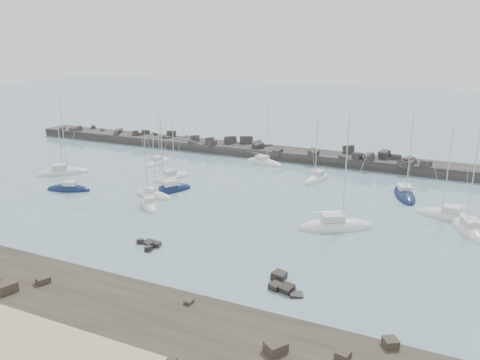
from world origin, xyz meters
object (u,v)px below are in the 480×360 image
at_px(sailboat_10, 468,230).
at_px(sailboat_3, 172,177).
at_px(sailboat_8, 404,195).
at_px(sailboat_14, 168,191).
at_px(sailboat_1, 158,163).
at_px(sailboat_4, 264,163).
at_px(sailboat_6, 317,179).
at_px(sailboat_9, 447,217).
at_px(sailboat_5, 149,205).
at_px(sailboat_7, 336,227).
at_px(sailboat_13, 153,196).
at_px(sailboat_2, 69,190).
at_px(sailboat_0, 63,173).

bearing_deg(sailboat_10, sailboat_3, 174.68).
xyz_separation_m(sailboat_8, sailboat_14, (-34.26, -13.23, 0.02)).
bearing_deg(sailboat_8, sailboat_14, -158.88).
xyz_separation_m(sailboat_1, sailboat_4, (18.89, 8.15, 0.00)).
height_order(sailboat_6, sailboat_9, sailboat_9).
xyz_separation_m(sailboat_4, sailboat_5, (-6.30, -29.08, 0.01)).
bearing_deg(sailboat_3, sailboat_4, 55.32).
distance_m(sailboat_6, sailboat_7, 21.21).
xyz_separation_m(sailboat_1, sailboat_8, (45.73, -1.02, 0.00)).
bearing_deg(sailboat_6, sailboat_3, -158.18).
distance_m(sailboat_6, sailboat_9, 22.96).
height_order(sailboat_6, sailboat_10, sailboat_10).
bearing_deg(sailboat_13, sailboat_5, -63.52).
distance_m(sailboat_3, sailboat_10, 46.68).
bearing_deg(sailboat_7, sailboat_2, -177.04).
distance_m(sailboat_4, sailboat_7, 33.05).
relative_size(sailboat_2, sailboat_4, 0.87).
bearing_deg(sailboat_6, sailboat_0, -160.58).
bearing_deg(sailboat_1, sailboat_9, -8.87).
height_order(sailboat_6, sailboat_7, sailboat_7).
height_order(sailboat_0, sailboat_8, sailboat_8).
height_order(sailboat_9, sailboat_14, sailboat_9).
bearing_deg(sailboat_14, sailboat_2, -158.12).
distance_m(sailboat_8, sailboat_10, 13.98).
bearing_deg(sailboat_0, sailboat_3, 16.41).
bearing_deg(sailboat_4, sailboat_6, -27.72).
distance_m(sailboat_6, sailboat_8, 14.79).
bearing_deg(sailboat_14, sailboat_6, 38.95).
height_order(sailboat_4, sailboat_6, sailboat_4).
relative_size(sailboat_7, sailboat_10, 1.13).
relative_size(sailboat_1, sailboat_6, 0.99).
bearing_deg(sailboat_3, sailboat_14, -62.29).
bearing_deg(sailboat_6, sailboat_1, -176.91).
xyz_separation_m(sailboat_2, sailboat_6, (34.50, 21.87, 0.01)).
bearing_deg(sailboat_10, sailboat_4, 150.54).
bearing_deg(sailboat_6, sailboat_2, -147.63).
distance_m(sailboat_1, sailboat_9, 52.60).
bearing_deg(sailboat_4, sailboat_2, -128.07).
bearing_deg(sailboat_10, sailboat_8, 128.65).
distance_m(sailboat_13, sailboat_14, 3.03).
distance_m(sailboat_5, sailboat_14, 6.77).
relative_size(sailboat_9, sailboat_14, 1.00).
relative_size(sailboat_7, sailboat_8, 1.10).
relative_size(sailboat_0, sailboat_3, 1.23).
distance_m(sailboat_6, sailboat_14, 25.35).
bearing_deg(sailboat_2, sailboat_3, 48.08).
distance_m(sailboat_2, sailboat_14, 15.93).
height_order(sailboat_5, sailboat_10, sailboat_10).
height_order(sailboat_0, sailboat_2, sailboat_0).
xyz_separation_m(sailboat_5, sailboat_10, (41.87, 8.99, 0.00)).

